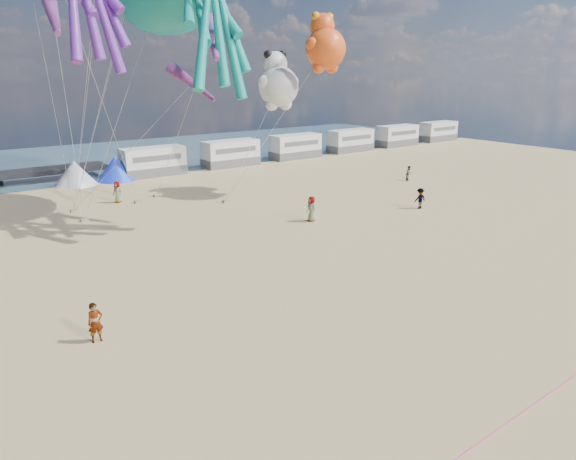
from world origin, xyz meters
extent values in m
plane|color=tan|center=(0.00, 0.00, 0.00)|extent=(120.00, 120.00, 0.00)
plane|color=#395B6D|center=(0.00, 55.00, 0.02)|extent=(120.00, 120.00, 0.00)
cube|color=silver|center=(6.00, 40.00, 1.50)|extent=(6.60, 2.50, 3.00)
cube|color=silver|center=(15.50, 40.00, 1.50)|extent=(6.60, 2.50, 3.00)
cube|color=silver|center=(25.00, 40.00, 1.50)|extent=(6.60, 2.50, 3.00)
cube|color=silver|center=(34.50, 40.00, 1.50)|extent=(6.60, 2.50, 3.00)
cube|color=silver|center=(44.00, 40.00, 1.50)|extent=(6.60, 2.50, 3.00)
cube|color=silver|center=(53.50, 40.00, 1.50)|extent=(6.60, 2.50, 3.00)
cone|color=white|center=(-2.00, 40.00, 1.20)|extent=(4.00, 4.00, 2.40)
cone|color=#1933CC|center=(2.00, 40.00, 1.20)|extent=(4.00, 4.00, 2.40)
cylinder|color=#F2338C|center=(0.00, -5.00, 0.02)|extent=(34.00, 0.03, 0.03)
imported|color=tan|center=(-9.79, 8.01, 0.86)|extent=(0.63, 0.41, 1.71)
imported|color=#7F6659|center=(-1.05, 30.67, 0.91)|extent=(0.69, 0.79, 1.82)
imported|color=#7F6659|center=(25.75, 22.04, 0.75)|extent=(0.83, 0.66, 1.50)
imported|color=#7F6659|center=(17.85, 14.12, 0.83)|extent=(0.88, 0.73, 1.66)
imported|color=#7F6659|center=(8.50, 16.50, 0.94)|extent=(0.50, 0.72, 1.88)
cube|color=gray|center=(-5.07, 26.44, 0.11)|extent=(0.50, 0.35, 0.22)
cube|color=gray|center=(0.19, 29.53, 0.11)|extent=(0.50, 0.35, 0.22)
cube|color=gray|center=(6.17, 25.14, 0.11)|extent=(0.50, 0.35, 0.22)
cube|color=gray|center=(2.38, 30.73, 0.11)|extent=(0.50, 0.35, 0.22)
cube|color=gray|center=(-4.95, 29.72, 0.11)|extent=(0.50, 0.35, 0.22)
camera|label=1|loc=(-14.73, -11.81, 10.67)|focal=32.00mm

